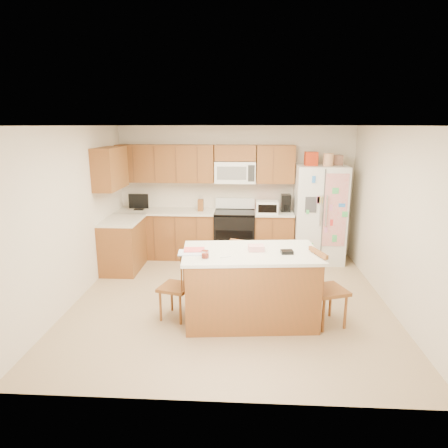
# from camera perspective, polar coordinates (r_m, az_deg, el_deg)

# --- Properties ---
(ground) EXTENTS (4.50, 4.50, 0.00)m
(ground) POSITION_cam_1_polar(r_m,az_deg,el_deg) (6.01, 0.90, -10.73)
(ground) COLOR #A1865F
(ground) RESTS_ON ground
(room_shell) EXTENTS (4.60, 4.60, 2.52)m
(room_shell) POSITION_cam_1_polar(r_m,az_deg,el_deg) (5.56, 0.95, 2.88)
(room_shell) COLOR beige
(room_shell) RESTS_ON ground
(cabinetry) EXTENTS (3.36, 1.56, 2.15)m
(cabinetry) POSITION_cam_1_polar(r_m,az_deg,el_deg) (7.51, -5.99, 1.64)
(cabinetry) COLOR brown
(cabinetry) RESTS_ON ground
(stove) EXTENTS (0.76, 0.65, 1.13)m
(stove) POSITION_cam_1_polar(r_m,az_deg,el_deg) (7.67, 1.53, -1.43)
(stove) COLOR black
(stove) RESTS_ON ground
(refrigerator) EXTENTS (0.90, 0.79, 2.04)m
(refrigerator) POSITION_cam_1_polar(r_m,az_deg,el_deg) (7.62, 13.43, 1.54)
(refrigerator) COLOR white
(refrigerator) RESTS_ON ground
(island) EXTENTS (1.82, 1.16, 1.03)m
(island) POSITION_cam_1_polar(r_m,az_deg,el_deg) (5.27, 3.76, -8.75)
(island) COLOR brown
(island) RESTS_ON ground
(windsor_chair_left) EXTENTS (0.48, 0.49, 0.93)m
(windsor_chair_left) POSITION_cam_1_polar(r_m,az_deg,el_deg) (5.35, -6.72, -8.90)
(windsor_chair_left) COLOR brown
(windsor_chair_left) RESTS_ON ground
(windsor_chair_back) EXTENTS (0.51, 0.50, 0.92)m
(windsor_chair_back) POSITION_cam_1_polar(r_m,az_deg,el_deg) (5.93, 3.13, -6.51)
(windsor_chair_back) COLOR brown
(windsor_chair_back) RESTS_ON ground
(windsor_chair_right) EXTENTS (0.54, 0.55, 1.01)m
(windsor_chair_right) POSITION_cam_1_polar(r_m,az_deg,el_deg) (5.29, 14.42, -9.06)
(windsor_chair_right) COLOR brown
(windsor_chair_right) RESTS_ON ground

